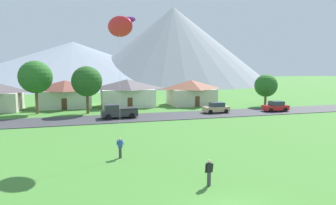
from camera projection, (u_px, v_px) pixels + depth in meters
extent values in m
cube|color=#38383D|center=(135.00, 118.00, 42.45)|extent=(160.00, 7.14, 0.08)
cone|color=gray|center=(73.00, 63.00, 134.01)|extent=(112.14, 112.14, 19.20)
cone|color=#8E939E|center=(173.00, 46.00, 136.00)|extent=(88.87, 88.87, 35.30)
cube|color=silver|center=(65.00, 99.00, 53.94)|extent=(9.33, 7.31, 3.22)
pyramid|color=brown|center=(65.00, 85.00, 53.64)|extent=(10.08, 7.90, 1.77)
cube|color=brown|center=(64.00, 104.00, 50.50)|extent=(0.90, 0.06, 2.00)
cube|color=silver|center=(127.00, 98.00, 55.11)|extent=(9.62, 6.96, 3.32)
pyramid|color=#564C51|center=(127.00, 84.00, 54.80)|extent=(10.39, 7.52, 1.83)
cube|color=brown|center=(130.00, 103.00, 51.85)|extent=(0.90, 0.06, 2.00)
cube|color=beige|center=(191.00, 97.00, 57.53)|extent=(8.51, 6.67, 3.17)
pyramid|color=brown|center=(191.00, 84.00, 57.23)|extent=(9.19, 7.21, 1.74)
cube|color=brown|center=(197.00, 102.00, 54.40)|extent=(0.90, 0.06, 2.00)
cylinder|color=brown|center=(265.00, 100.00, 55.09)|extent=(0.44, 0.44, 2.37)
sphere|color=#286623|center=(266.00, 86.00, 54.76)|extent=(4.27, 4.27, 4.27)
cylinder|color=brown|center=(88.00, 103.00, 46.36)|extent=(0.44, 0.44, 3.37)
sphere|color=#23561E|center=(87.00, 81.00, 45.95)|extent=(4.83, 4.83, 4.83)
cylinder|color=brown|center=(37.00, 102.00, 46.05)|extent=(0.44, 0.44, 3.94)
sphere|color=#286623|center=(36.00, 77.00, 45.58)|extent=(5.16, 5.16, 5.16)
cube|color=tan|center=(216.00, 109.00, 46.83)|extent=(4.22, 1.85, 0.80)
cube|color=#2D3847|center=(217.00, 104.00, 46.78)|extent=(2.22, 1.61, 0.68)
cylinder|color=black|center=(211.00, 112.00, 45.63)|extent=(0.64, 0.25, 0.64)
cylinder|color=black|center=(206.00, 110.00, 47.39)|extent=(0.64, 0.25, 0.64)
cylinder|color=black|center=(226.00, 111.00, 46.34)|extent=(0.64, 0.25, 0.64)
cylinder|color=black|center=(221.00, 110.00, 48.10)|extent=(0.64, 0.25, 0.64)
cube|color=red|center=(275.00, 108.00, 48.48)|extent=(4.28, 1.99, 0.80)
cube|color=#2D3847|center=(276.00, 103.00, 48.43)|extent=(2.27, 1.68, 0.68)
cylinder|color=black|center=(271.00, 110.00, 47.31)|extent=(0.65, 0.27, 0.64)
cylinder|color=black|center=(265.00, 109.00, 49.09)|extent=(0.65, 0.27, 0.64)
cylinder|color=black|center=(286.00, 110.00, 47.94)|extent=(0.65, 0.27, 0.64)
cylinder|color=black|center=(279.00, 108.00, 49.71)|extent=(0.65, 0.27, 0.64)
cube|color=#333338|center=(119.00, 113.00, 42.02)|extent=(5.24, 2.11, 0.84)
cube|color=#333338|center=(112.00, 108.00, 41.59)|extent=(1.94, 1.88, 0.90)
cube|color=#2D3847|center=(111.00, 106.00, 41.56)|extent=(1.65, 1.91, 0.28)
cube|color=#28282C|center=(127.00, 109.00, 42.29)|extent=(2.74, 2.02, 0.36)
cylinder|color=black|center=(108.00, 117.00, 40.59)|extent=(0.77, 0.30, 0.76)
cylinder|color=black|center=(107.00, 115.00, 42.52)|extent=(0.77, 0.30, 0.76)
cylinder|color=black|center=(132.00, 116.00, 41.59)|extent=(0.77, 0.30, 0.76)
cylinder|color=black|center=(130.00, 114.00, 43.52)|extent=(0.77, 0.30, 0.76)
cylinder|color=#3D3D42|center=(120.00, 153.00, 23.61)|extent=(0.24, 0.24, 0.88)
cube|color=#2D51A3|center=(120.00, 144.00, 23.52)|extent=(0.36, 0.22, 0.58)
sphere|color=beige|center=(120.00, 139.00, 23.47)|extent=(0.21, 0.21, 0.21)
cylinder|color=#2D51A3|center=(117.00, 142.00, 23.50)|extent=(0.18, 0.55, 0.37)
cylinder|color=#2D51A3|center=(123.00, 142.00, 23.62)|extent=(0.18, 0.55, 0.37)
ellipsoid|color=red|center=(120.00, 26.00, 25.38)|extent=(2.82, 3.21, 1.96)
ellipsoid|color=purple|center=(123.00, 21.00, 25.65)|extent=(2.12, 2.73, 0.68)
cylinder|color=silver|center=(120.00, 81.00, 24.42)|extent=(0.55, 3.05, 9.39)
cylinder|color=#3D3D42|center=(209.00, 179.00, 18.04)|extent=(0.24, 0.24, 0.88)
cube|color=black|center=(209.00, 168.00, 17.95)|extent=(0.36, 0.22, 0.58)
sphere|color=beige|center=(209.00, 161.00, 17.90)|extent=(0.21, 0.21, 0.21)
cylinder|color=black|center=(206.00, 169.00, 17.90)|extent=(0.12, 0.18, 0.59)
cylinder|color=black|center=(212.00, 168.00, 18.02)|extent=(0.12, 0.18, 0.59)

